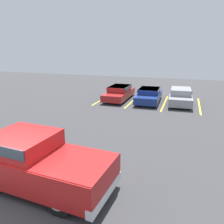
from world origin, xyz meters
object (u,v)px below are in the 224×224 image
(parked_sedan_a, at_px, (119,92))
(parked_sedan_b, at_px, (149,95))
(pickup_truck, at_px, (32,160))
(parked_sedan_c, at_px, (180,96))

(parked_sedan_a, distance_m, parked_sedan_b, 2.69)
(pickup_truck, distance_m, parked_sedan_c, 13.77)
(pickup_truck, xyz_separation_m, parked_sedan_c, (4.16, 13.12, -0.21))
(parked_sedan_a, relative_size, parked_sedan_c, 1.09)
(parked_sedan_a, xyz_separation_m, parked_sedan_b, (2.68, -0.22, -0.02))
(parked_sedan_c, bearing_deg, parked_sedan_b, -88.38)
(parked_sedan_a, bearing_deg, pickup_truck, 4.34)
(pickup_truck, bearing_deg, parked_sedan_b, 86.46)
(pickup_truck, relative_size, parked_sedan_b, 1.25)
(pickup_truck, height_order, parked_sedan_c, pickup_truck)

